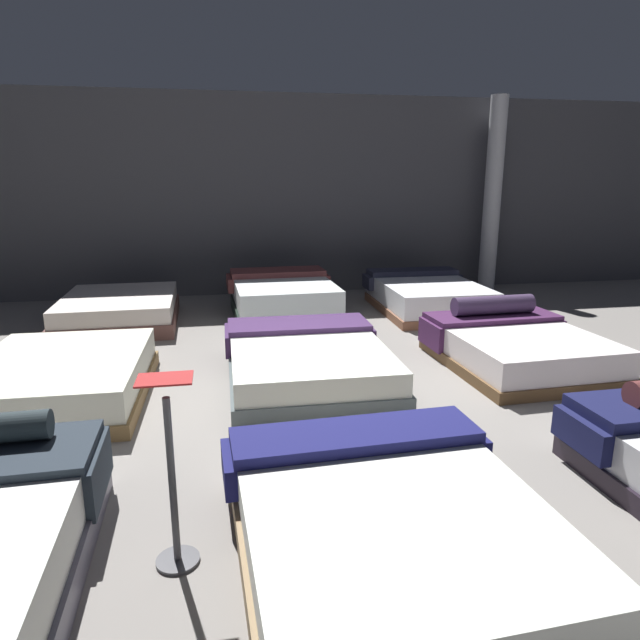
% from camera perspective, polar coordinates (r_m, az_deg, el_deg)
% --- Properties ---
extents(ground_plane, '(18.00, 18.00, 0.02)m').
position_cam_1_polar(ground_plane, '(5.53, -0.35, -7.59)').
color(ground_plane, gray).
extents(showroom_back_wall, '(18.00, 0.06, 3.50)m').
position_cam_1_polar(showroom_back_wall, '(10.16, -5.45, 12.57)').
color(showroom_back_wall, '#47474C').
rests_on(showroom_back_wall, ground_plane).
extents(bed_1, '(1.78, 2.03, 0.46)m').
position_cam_1_polar(bed_1, '(3.27, 7.25, -20.38)').
color(bed_1, '#8E7451').
rests_on(bed_1, ground_plane).
extents(bed_3, '(1.59, 2.05, 0.42)m').
position_cam_1_polar(bed_3, '(5.84, -25.16, -5.56)').
color(bed_3, brown).
rests_on(bed_3, ground_plane).
extents(bed_4, '(1.68, 2.13, 0.47)m').
position_cam_1_polar(bed_4, '(5.76, -1.33, -4.31)').
color(bed_4, '#4F5B5E').
rests_on(bed_4, ground_plane).
extents(bed_5, '(1.69, 1.98, 0.69)m').
position_cam_1_polar(bed_5, '(6.62, 19.58, -2.57)').
color(bed_5, brown).
rests_on(bed_5, ground_plane).
extents(bed_6, '(1.65, 2.09, 0.42)m').
position_cam_1_polar(bed_6, '(8.54, -19.93, 0.99)').
color(bed_6, brown).
rests_on(bed_6, ground_plane).
extents(bed_7, '(1.64, 2.00, 0.63)m').
position_cam_1_polar(bed_7, '(8.48, -3.81, 2.28)').
color(bed_7, black).
rests_on(bed_7, ground_plane).
extents(bed_8, '(1.65, 2.15, 0.55)m').
position_cam_1_polar(bed_8, '(8.99, 11.00, 2.44)').
color(bed_8, brown).
rests_on(bed_8, ground_plane).
extents(price_sign, '(0.28, 0.24, 1.08)m').
position_cam_1_polar(price_sign, '(3.20, -14.91, -16.97)').
color(price_sign, '#3F3F44').
rests_on(price_sign, ground_plane).
extents(support_pillar, '(0.31, 0.31, 3.50)m').
position_cam_1_polar(support_pillar, '(10.93, 17.37, 12.12)').
color(support_pillar, silver).
rests_on(support_pillar, ground_plane).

